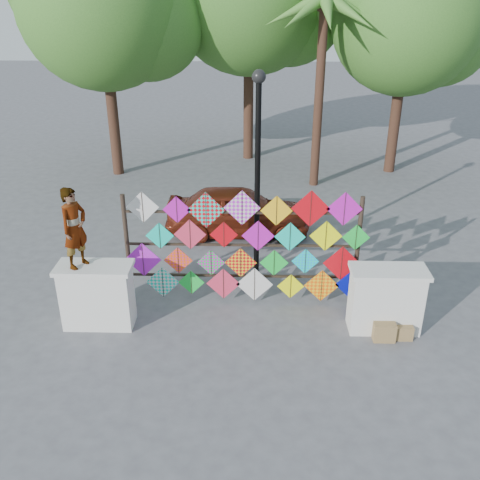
# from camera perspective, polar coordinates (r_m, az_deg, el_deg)

# --- Properties ---
(ground) EXTENTS (80.00, 80.00, 0.00)m
(ground) POSITION_cam_1_polar(r_m,az_deg,el_deg) (10.56, 0.08, -8.56)
(ground) COLOR slate
(ground) RESTS_ON ground
(parapet_left) EXTENTS (1.40, 0.65, 1.28)m
(parapet_left) POSITION_cam_1_polar(r_m,az_deg,el_deg) (10.45, -14.98, -5.71)
(parapet_left) COLOR silver
(parapet_left) RESTS_ON ground
(parapet_right) EXTENTS (1.40, 0.65, 1.28)m
(parapet_right) POSITION_cam_1_polar(r_m,az_deg,el_deg) (10.34, 15.27, -6.11)
(parapet_right) COLOR silver
(parapet_right) RESTS_ON ground
(kite_rack) EXTENTS (4.95, 0.24, 2.44)m
(kite_rack) POSITION_cam_1_polar(r_m,az_deg,el_deg) (10.58, 0.83, -0.86)
(kite_rack) COLOR black
(kite_rack) RESTS_ON ground
(tree_west) EXTENTS (5.85, 5.20, 8.01)m
(tree_west) POSITION_cam_1_polar(r_m,az_deg,el_deg) (18.38, -14.19, 23.11)
(tree_west) COLOR #40251B
(tree_west) RESTS_ON ground
(tree_east) EXTENTS (5.40, 4.80, 7.42)m
(tree_east) POSITION_cam_1_polar(r_m,az_deg,el_deg) (18.95, 17.70, 21.57)
(tree_east) COLOR #40251B
(tree_east) RESTS_ON ground
(palm_tree) EXTENTS (3.62, 3.62, 5.83)m
(palm_tree) POSITION_cam_1_polar(r_m,az_deg,el_deg) (16.90, 8.90, 21.92)
(palm_tree) COLOR #40251B
(palm_tree) RESTS_ON ground
(vendor_woman) EXTENTS (0.58, 0.66, 1.51)m
(vendor_woman) POSITION_cam_1_polar(r_m,az_deg,el_deg) (9.91, -17.25, 1.24)
(vendor_woman) COLOR #99999E
(vendor_woman) RESTS_ON parapet_left
(sedan) EXTENTS (3.73, 1.53, 1.27)m
(sedan) POSITION_cam_1_polar(r_m,az_deg,el_deg) (13.89, -0.17, 3.13)
(sedan) COLOR maroon
(sedan) RESTS_ON ground
(lamppost) EXTENTS (0.28, 0.28, 4.46)m
(lamppost) POSITION_cam_1_polar(r_m,az_deg,el_deg) (11.23, 1.90, 8.78)
(lamppost) COLOR black
(lamppost) RESTS_ON ground
(cardboard_box_near) EXTENTS (0.40, 0.36, 0.36)m
(cardboard_box_near) POSITION_cam_1_polar(r_m,az_deg,el_deg) (10.33, 15.05, -9.24)
(cardboard_box_near) COLOR olive
(cardboard_box_near) RESTS_ON ground
(cardboard_box_far) EXTENTS (0.33, 0.30, 0.28)m
(cardboard_box_far) POSITION_cam_1_polar(r_m,az_deg,el_deg) (10.48, 16.96, -9.22)
(cardboard_box_far) COLOR olive
(cardboard_box_far) RESTS_ON ground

